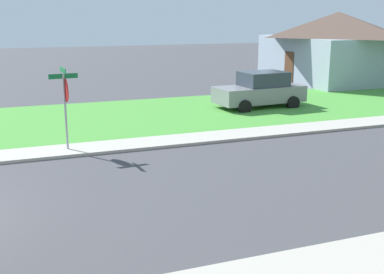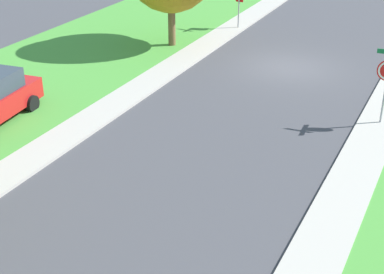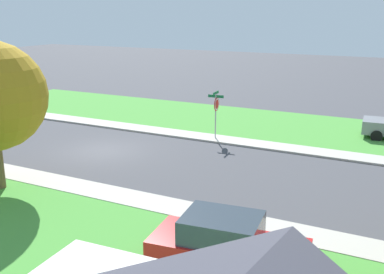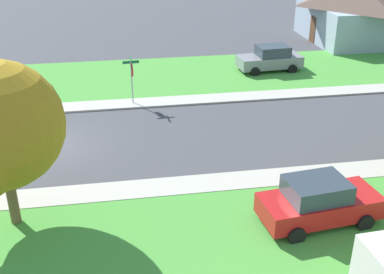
% 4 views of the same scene
% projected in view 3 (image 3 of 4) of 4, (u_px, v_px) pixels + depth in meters
% --- Properties ---
extents(ground_plane, '(120.00, 120.00, 0.00)m').
position_uv_depth(ground_plane, '(103.00, 151.00, 23.92)').
color(ground_plane, '#424247').
extents(sidewalk_east, '(1.40, 56.00, 0.10)m').
position_uv_depth(sidewalk_east, '(313.00, 238.00, 14.66)').
color(sidewalk_east, '#ADA89E').
rests_on(sidewalk_east, ground).
extents(sidewalk_west, '(1.40, 56.00, 0.10)m').
position_uv_depth(sidewalk_west, '(354.00, 157.00, 22.75)').
color(sidewalk_west, '#ADA89E').
rests_on(sidewalk_west, ground).
extents(lawn_west, '(8.00, 56.00, 0.08)m').
position_uv_depth(lawn_west, '(366.00, 135.00, 26.80)').
color(lawn_west, '#479338').
rests_on(lawn_west, ground).
extents(stop_sign_far_corner, '(0.92, 0.92, 2.77)m').
position_uv_depth(stop_sign_far_corner, '(216.00, 107.00, 25.60)').
color(stop_sign_far_corner, '#9E9EA3').
rests_on(stop_sign_far_corner, ground).
extents(car_red_behind_trees, '(2.40, 4.48, 1.76)m').
position_uv_depth(car_red_behind_trees, '(227.00, 247.00, 12.45)').
color(car_red_behind_trees, red).
rests_on(car_red_behind_trees, ground).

